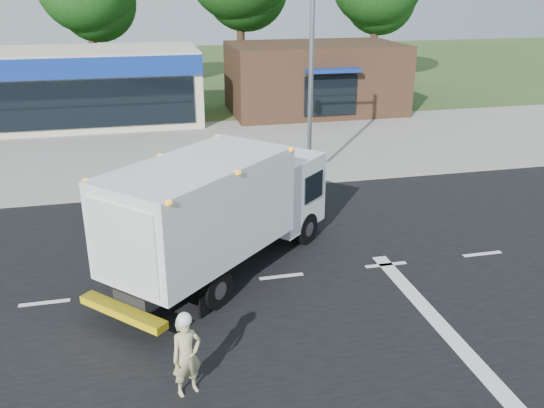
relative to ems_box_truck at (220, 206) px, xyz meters
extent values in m
plane|color=#385123|center=(1.49, -0.68, -1.91)|extent=(120.00, 120.00, 0.00)
cube|color=black|center=(1.49, -0.68, -1.91)|extent=(60.00, 14.00, 0.02)
cube|color=gray|center=(1.49, 7.52, -1.85)|extent=(60.00, 2.40, 0.12)
cube|color=gray|center=(1.49, 13.32, -1.90)|extent=(60.00, 9.00, 0.02)
cube|color=silver|center=(-4.51, -0.68, -1.90)|extent=(1.20, 0.15, 0.01)
cube|color=silver|center=(-1.51, -0.68, -1.90)|extent=(1.20, 0.15, 0.01)
cube|color=silver|center=(1.49, -0.68, -1.90)|extent=(1.20, 0.15, 0.01)
cube|color=silver|center=(4.49, -0.68, -1.90)|extent=(1.20, 0.15, 0.01)
cube|color=silver|center=(7.49, -0.68, -1.90)|extent=(1.20, 0.15, 0.01)
cube|color=silver|center=(4.49, -3.68, -1.90)|extent=(0.40, 7.00, 0.01)
cube|color=black|center=(-0.59, -0.56, -1.21)|extent=(4.36, 4.21, 0.35)
cube|color=white|center=(2.00, 1.90, -0.35)|extent=(2.96, 2.96, 2.12)
cube|color=black|center=(2.70, 2.56, -0.15)|extent=(1.43, 1.50, 0.91)
cube|color=white|center=(-0.59, -0.56, 0.21)|extent=(5.33, 5.23, 2.37)
cube|color=silver|center=(-2.44, -2.32, 0.15)|extent=(1.43, 1.51, 1.92)
cube|color=yellow|center=(-2.57, -2.44, -1.36)|extent=(1.92, 2.00, 0.18)
cube|color=orange|center=(-0.59, -0.56, 1.37)|extent=(5.21, 5.12, 0.08)
cylinder|color=black|center=(1.38, 2.63, -1.43)|extent=(0.91, 0.89, 0.97)
cylinder|color=black|center=(2.70, 1.24, -1.43)|extent=(0.91, 0.89, 0.97)
cylinder|color=black|center=(-1.80, -0.32, -1.43)|extent=(0.91, 0.89, 0.97)
cylinder|color=black|center=(-0.41, -1.78, -1.43)|extent=(0.91, 0.89, 0.97)
imported|color=#C2B781|center=(-1.36, -4.76, -1.09)|extent=(0.70, 0.58, 1.65)
sphere|color=white|center=(-1.36, -4.76, -0.29)|extent=(0.28, 0.28, 0.28)
cube|color=beige|center=(-7.51, 19.32, 0.09)|extent=(18.00, 6.00, 4.00)
cube|color=navy|center=(-7.51, 16.27, 1.49)|extent=(18.00, 0.30, 1.00)
cube|color=black|center=(-7.51, 16.27, -0.31)|extent=(17.00, 0.12, 2.40)
cube|color=#382316|center=(8.49, 19.32, 0.09)|extent=(10.00, 6.00, 4.00)
cube|color=navy|center=(8.49, 16.22, 0.99)|extent=(3.00, 1.20, 0.20)
cube|color=black|center=(8.49, 16.27, -0.41)|extent=(3.00, 0.12, 2.20)
cylinder|color=gray|center=(4.49, 6.92, 2.09)|extent=(0.18, 0.18, 8.00)
cylinder|color=#332114|center=(-4.51, 27.32, 1.52)|extent=(0.56, 0.56, 6.86)
sphere|color=#164012|center=(-4.01, 27.82, 4.16)|extent=(5.10, 5.10, 5.10)
cylinder|color=#332114|center=(5.49, 27.32, 2.01)|extent=(0.56, 0.56, 7.84)
cylinder|color=#332114|center=(15.49, 27.32, 1.59)|extent=(0.56, 0.56, 7.00)
camera|label=1|loc=(-1.84, -13.90, 5.47)|focal=38.00mm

